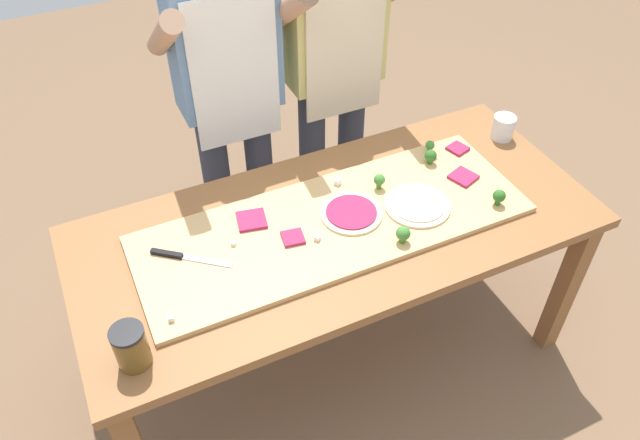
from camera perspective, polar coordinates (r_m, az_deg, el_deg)
ground_plane at (r=2.78m, az=1.28°, el=-11.81°), size 8.00×8.00×0.00m
prep_table at (r=2.26m, az=1.55°, el=-2.00°), size 1.85×0.82×0.77m
cutting_board at (r=2.18m, az=1.23°, el=-0.33°), size 1.39×0.49×0.02m
chefs_knife at (r=2.10m, az=-12.70°, el=-3.27°), size 0.24×0.19×0.02m
pizza_whole_white_garlic at (r=2.25m, az=8.91°, el=1.38°), size 0.24×0.24×0.02m
pizza_whole_beet_magenta at (r=2.20m, az=2.90°, el=0.62°), size 0.22×0.22×0.02m
pizza_slice_center at (r=2.11m, az=-2.49°, el=-1.63°), size 0.08×0.08×0.01m
pizza_slice_near_right at (r=2.18m, az=-6.28°, el=-0.00°), size 0.12×0.12×0.01m
pizza_slice_far_right at (r=2.41m, az=13.01°, el=3.84°), size 0.11×0.11×0.01m
pizza_slice_far_left at (r=2.55m, az=12.50°, el=6.41°), size 0.09×0.09×0.01m
broccoli_floret_back_left at (r=2.44m, az=10.10°, el=5.79°), size 0.05×0.05×0.06m
broccoli_floret_front_right at (r=2.49m, az=10.04°, el=6.71°), size 0.04×0.04×0.05m
broccoli_floret_front_left at (r=2.31m, az=16.08°, el=2.09°), size 0.05×0.05×0.06m
broccoli_floret_back_right at (r=2.10m, az=7.62°, el=-1.26°), size 0.05×0.05×0.06m
broccoli_floret_center_left at (r=2.29m, az=5.46°, el=3.65°), size 0.04×0.04×0.06m
cheese_crumble_a at (r=2.10m, az=-0.26°, el=-1.67°), size 0.03×0.03×0.02m
cheese_crumble_b at (r=1.93m, az=-13.50°, el=-8.76°), size 0.02×0.02×0.02m
cheese_crumble_c at (r=2.32m, az=1.61°, el=3.49°), size 0.03×0.03×0.02m
cheese_crumble_d at (r=2.11m, az=-7.94°, el=-2.18°), size 0.02×0.02×0.01m
flour_cup at (r=2.67m, az=16.41°, el=8.05°), size 0.09×0.09×0.10m
sauce_jar at (r=1.84m, az=-16.93°, el=-11.06°), size 0.10×0.10×0.14m
cook_left at (r=2.53m, az=-8.35°, el=12.29°), size 0.54×0.39×1.67m
cook_right at (r=2.67m, az=1.28°, el=14.58°), size 0.54×0.39×1.67m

